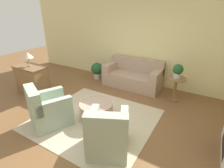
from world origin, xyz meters
TOP-DOWN VIEW (x-y plane):
  - ground_plane at (0.00, 0.00)m, footprint 16.00×16.00m
  - wall_back at (0.00, 2.74)m, footprint 9.36×0.12m
  - rug at (0.00, 0.00)m, footprint 2.66×2.47m
  - couch at (-0.05, 2.24)m, footprint 1.86×0.85m
  - armchair_left at (-0.78, -0.66)m, footprint 0.99×1.04m
  - armchair_right at (0.78, -0.66)m, footprint 0.99×1.04m
  - ottoman_table at (0.00, 0.07)m, footprint 0.78×0.78m
  - side_table at (1.38, 1.96)m, footprint 0.53×0.53m
  - dresser at (-2.53, 0.25)m, footprint 1.02×0.57m
  - potted_plant_on_side_table at (1.38, 1.96)m, footprint 0.28×0.28m
  - potted_plant_floor at (-1.45, 2.17)m, footprint 0.44×0.44m
  - table_lamp at (-2.53, 0.25)m, footprint 0.31×0.31m

SIDE VIEW (x-z plane):
  - ground_plane at x=0.00m, z-range 0.00..0.00m
  - rug at x=0.00m, z-range 0.00..0.01m
  - ottoman_table at x=0.00m, z-range 0.07..0.47m
  - couch at x=-0.05m, z-range -0.11..0.78m
  - potted_plant_floor at x=-1.45m, z-range 0.05..0.65m
  - armchair_left at x=-0.78m, z-range -0.10..0.84m
  - armchair_right at x=0.78m, z-range -0.10..0.84m
  - dresser at x=-2.53m, z-range 0.02..0.85m
  - side_table at x=1.38m, z-range 0.12..0.80m
  - potted_plant_on_side_table at x=1.38m, z-range 0.70..1.09m
  - table_lamp at x=-2.53m, z-range 0.95..1.38m
  - wall_back at x=0.00m, z-range 0.00..2.80m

